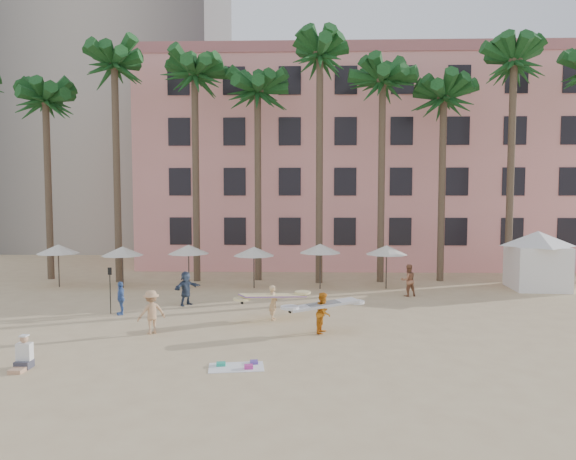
# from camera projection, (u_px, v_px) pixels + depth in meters

# --- Properties ---
(ground) EXTENTS (120.00, 120.00, 0.00)m
(ground) POSITION_uv_depth(u_px,v_px,m) (249.00, 351.00, 18.64)
(ground) COLOR #D1B789
(ground) RESTS_ON ground
(pink_hotel) EXTENTS (35.00, 14.00, 16.00)m
(pink_hotel) POSITION_uv_depth(u_px,v_px,m) (362.00, 167.00, 43.80)
(pink_hotel) COLOR pink
(pink_hotel) RESTS_ON ground
(grey_tower) EXTENTS (22.00, 18.00, 50.00)m
(grey_tower) POSITION_uv_depth(u_px,v_px,m) (119.00, 15.00, 55.32)
(grey_tower) COLOR #A89E8E
(grey_tower) RESTS_ON ground
(palm_row) EXTENTS (44.40, 5.40, 16.30)m
(palm_row) POSITION_uv_depth(u_px,v_px,m) (280.00, 80.00, 32.68)
(palm_row) COLOR brown
(palm_row) RESTS_ON ground
(umbrella_row) EXTENTS (22.50, 2.70, 2.73)m
(umbrella_row) POSITION_uv_depth(u_px,v_px,m) (221.00, 250.00, 31.03)
(umbrella_row) COLOR #332B23
(umbrella_row) RESTS_ON ground
(cabana) EXTENTS (4.79, 4.79, 3.50)m
(cabana) POSITION_uv_depth(u_px,v_px,m) (537.00, 255.00, 30.70)
(cabana) COLOR white
(cabana) RESTS_ON ground
(beach_towel) EXTENTS (1.92, 1.24, 0.14)m
(beach_towel) POSITION_uv_depth(u_px,v_px,m) (238.00, 366.00, 16.91)
(beach_towel) COLOR white
(beach_towel) RESTS_ON ground
(carrier_yellow) EXTENTS (3.03, 2.18, 1.59)m
(carrier_yellow) POSITION_uv_depth(u_px,v_px,m) (273.00, 300.00, 23.20)
(carrier_yellow) COLOR #DDB07C
(carrier_yellow) RESTS_ON ground
(carrier_white) EXTENTS (3.02, 1.81, 1.67)m
(carrier_white) POSITION_uv_depth(u_px,v_px,m) (323.00, 311.00, 21.04)
(carrier_white) COLOR orange
(carrier_white) RESTS_ON ground
(beachgoers) EXTENTS (15.39, 9.12, 1.79)m
(beachgoers) POSITION_uv_depth(u_px,v_px,m) (229.00, 293.00, 24.94)
(beachgoers) COLOR #4C70B2
(beachgoers) RESTS_ON ground
(paddle) EXTENTS (0.18, 0.04, 2.23)m
(paddle) POSITION_uv_depth(u_px,v_px,m) (110.00, 284.00, 24.36)
(paddle) COLOR black
(paddle) RESTS_ON ground
(seated_man) EXTENTS (0.48, 0.84, 1.09)m
(seated_man) POSITION_uv_depth(u_px,v_px,m) (23.00, 357.00, 16.75)
(seated_man) COLOR #3F3F4C
(seated_man) RESTS_ON ground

